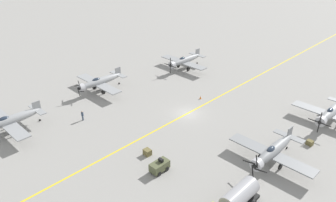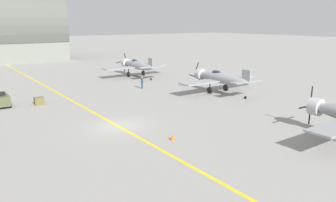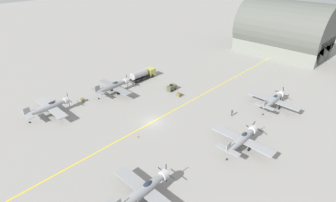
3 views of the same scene
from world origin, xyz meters
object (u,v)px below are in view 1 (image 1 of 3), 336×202
supply_crate_mid_lane (147,152)px  supply_crate_by_tanker (310,143)px  airplane_mid_left (273,151)px  ground_crew_walking (82,115)px  airplane_far_right (9,121)px  traffic_cone (200,97)px  airplane_near_left (331,112)px  airplane_near_right (184,60)px  airplane_mid_right (100,82)px  tow_tractor (160,166)px

supply_crate_mid_lane → supply_crate_by_tanker: bearing=-129.7°
airplane_mid_left → ground_crew_walking: bearing=31.0°
airplane_far_right → ground_crew_walking: airplane_far_right is taller
airplane_mid_left → traffic_cone: (18.92, -8.11, -1.74)m
airplane_far_right → airplane_mid_left: 38.94m
airplane_near_left → airplane_far_right: 50.50m
airplane_near_right → airplane_far_right: bearing=93.3°
airplane_mid_left → ground_crew_walking: airplane_mid_left is taller
airplane_mid_right → supply_crate_by_tanker: size_ratio=13.49×
supply_crate_mid_lane → airplane_mid_left: bearing=-141.9°
airplane_far_right → airplane_mid_right: bearing=-83.7°
airplane_near_right → airplane_mid_left: airplane_near_right is taller
airplane_mid_left → supply_crate_by_tanker: size_ratio=13.49×
airplane_mid_left → supply_crate_mid_lane: 16.92m
airplane_mid_right → airplane_mid_left: (-34.99, -2.99, 0.00)m
airplane_near_right → airplane_far_right: 38.37m
ground_crew_walking → tow_tractor: bearing=179.6°
airplane_mid_right → supply_crate_mid_lane: bearing=149.7°
ground_crew_walking → airplane_mid_left: bearing=-157.6°
airplane_near_left → airplane_mid_right: (36.47, 18.99, 0.00)m
airplane_mid_right → airplane_mid_left: 35.12m
airplane_near_right → ground_crew_walking: 28.82m
airplane_near_left → airplane_near_right: bearing=11.9°
tow_tractor → supply_crate_by_tanker: (-11.46, -19.43, -0.42)m
airplane_mid_right → traffic_cone: bearing=-156.9°
airplane_mid_left → traffic_cone: 20.65m
tow_tractor → airplane_near_right: bearing=-53.2°
airplane_mid_left → traffic_cone: size_ratio=21.82×
ground_crew_walking → airplane_near_right: bearing=-83.6°
airplane_mid_left → tow_tractor: 15.09m
tow_tractor → supply_crate_by_tanker: size_ratio=2.92×
supply_crate_mid_lane → airplane_near_right: bearing=-57.1°
airplane_near_left → supply_crate_mid_lane: (14.74, 26.40, -1.58)m
airplane_near_right → traffic_cone: 15.24m
airplane_far_right → supply_crate_mid_lane: 22.27m
airplane_near_right → supply_crate_mid_lane: airplane_near_right is taller
airplane_mid_right → ground_crew_walking: bearing=118.5°
airplane_near_right → supply_crate_mid_lane: 32.83m
airplane_near_left → supply_crate_by_tanker: 8.35m
supply_crate_by_tanker → supply_crate_mid_lane: supply_crate_mid_lane is taller
airplane_mid_right → airplane_near_right: airplane_near_right is taller
airplane_mid_right → airplane_near_left: bearing=-164.0°
ground_crew_walking → supply_crate_by_tanker: 35.48m
airplane_near_right → supply_crate_by_tanker: airplane_near_right is taller
airplane_near_right → traffic_cone: airplane_near_right is taller
airplane_mid_right → tow_tractor: size_ratio=4.62×
airplane_far_right → supply_crate_by_tanker: (-34.55, -29.04, -1.64)m
airplane_mid_left → ground_crew_walking: (27.85, 11.50, -1.08)m
airplane_near_left → supply_crate_by_tanker: (-0.41, 8.18, -1.64)m
airplane_near_left → tow_tractor: (11.05, 27.61, -1.22)m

